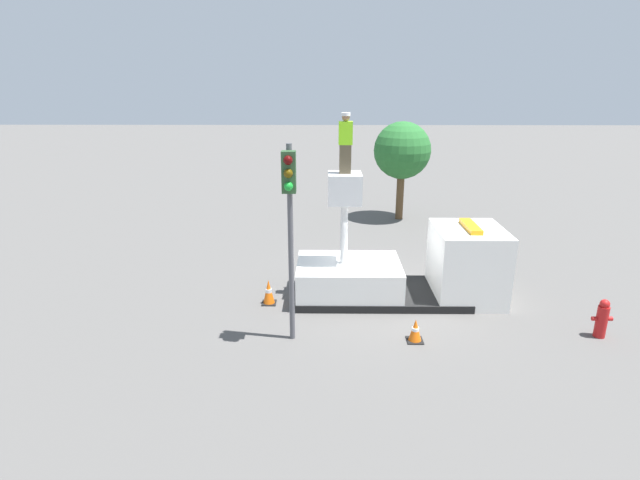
{
  "coord_description": "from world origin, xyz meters",
  "views": [
    {
      "loc": [
        -1.8,
        -14.64,
        6.7
      ],
      "look_at": [
        -1.93,
        -1.34,
        2.35
      ],
      "focal_mm": 28.0,
      "sensor_mm": 36.0,
      "label": 1
    }
  ],
  "objects": [
    {
      "name": "ground_plane",
      "position": [
        0.0,
        0.0,
        0.0
      ],
      "size": [
        120.0,
        120.0,
        0.0
      ],
      "primitive_type": "plane",
      "color": "#565451"
    },
    {
      "name": "bucket_truck",
      "position": [
        0.82,
        0.0,
        0.9
      ],
      "size": [
        6.39,
        2.45,
        3.99
      ],
      "color": "black",
      "rests_on": "ground"
    },
    {
      "name": "worker",
      "position": [
        -1.21,
        0.0,
        4.87
      ],
      "size": [
        0.4,
        0.26,
        1.75
      ],
      "color": "brown",
      "rests_on": "bucket_truck"
    },
    {
      "name": "traffic_light_pole",
      "position": [
        -2.66,
        -2.82,
        3.68
      ],
      "size": [
        0.34,
        0.57,
        5.2
      ],
      "color": "#515156",
      "rests_on": "ground"
    },
    {
      "name": "fire_hydrant",
      "position": [
        5.65,
        -2.52,
        0.53
      ],
      "size": [
        0.54,
        0.3,
        1.09
      ],
      "color": "red",
      "rests_on": "ground"
    },
    {
      "name": "traffic_cone_rear",
      "position": [
        -3.53,
        -0.53,
        0.38
      ],
      "size": [
        0.44,
        0.44,
        0.79
      ],
      "color": "black",
      "rests_on": "ground"
    },
    {
      "name": "traffic_cone_curbside",
      "position": [
        0.61,
        -2.81,
        0.3
      ],
      "size": [
        0.43,
        0.43,
        0.63
      ],
      "color": "black",
      "rests_on": "ground"
    },
    {
      "name": "tree_left_bg",
      "position": [
        1.88,
        9.3,
        3.34
      ],
      "size": [
        2.72,
        2.72,
        4.73
      ],
      "color": "brown",
      "rests_on": "ground"
    }
  ]
}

